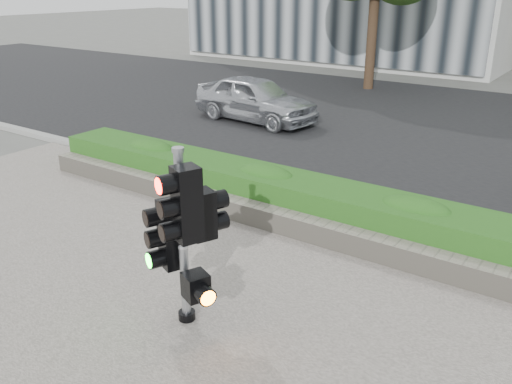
% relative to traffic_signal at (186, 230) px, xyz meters
% --- Properties ---
extents(ground, '(120.00, 120.00, 0.00)m').
position_rel_traffic_signal_xyz_m(ground, '(0.02, 0.84, -1.22)').
color(ground, '#51514C').
rests_on(ground, ground).
extents(road, '(60.00, 13.00, 0.02)m').
position_rel_traffic_signal_xyz_m(road, '(0.02, 10.84, -1.21)').
color(road, black).
rests_on(road, ground).
extents(curb, '(60.00, 0.25, 0.12)m').
position_rel_traffic_signal_xyz_m(curb, '(0.02, 3.99, -1.16)').
color(curb, gray).
rests_on(curb, ground).
extents(stone_wall, '(12.00, 0.32, 0.34)m').
position_rel_traffic_signal_xyz_m(stone_wall, '(0.02, 2.74, -1.02)').
color(stone_wall, gray).
rests_on(stone_wall, sidewalk).
extents(hedge, '(12.00, 1.00, 0.68)m').
position_rel_traffic_signal_xyz_m(hedge, '(0.02, 3.39, -0.85)').
color(hedge, '#468F2C').
rests_on(hedge, sidewalk).
extents(traffic_signal, '(0.80, 0.68, 2.16)m').
position_rel_traffic_signal_xyz_m(traffic_signal, '(0.00, 0.00, 0.00)').
color(traffic_signal, black).
rests_on(traffic_signal, sidewalk).
extents(car_silver, '(3.97, 1.94, 1.30)m').
position_rel_traffic_signal_xyz_m(car_silver, '(-5.06, 8.65, -0.55)').
color(car_silver, '#BABBC1').
rests_on(car_silver, road).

